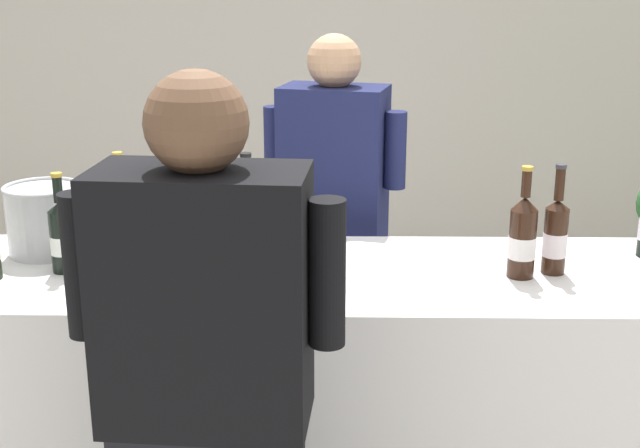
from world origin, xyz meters
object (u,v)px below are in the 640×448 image
Objects in this scene: wine_bottle_7 at (555,235)px; wine_bottle_9 at (522,237)px; wine_bottle_5 at (247,217)px; wine_bottle_6 at (62,236)px; wine_bottle_3 at (187,222)px; wine_bottle_0 at (206,210)px; wine_glass at (332,240)px; wine_bottle_4 at (122,222)px; person_server at (333,256)px; ice_bucket at (45,219)px; person_guest at (210,446)px.

wine_bottle_9 is at bearing -161.14° from wine_bottle_7.
wine_bottle_5 reaches higher than wine_bottle_6.
wine_bottle_3 is 0.98× the size of wine_bottle_9.
wine_bottle_0 reaches higher than wine_bottle_9.
wine_bottle_6 is 1.60× the size of wine_glass.
wine_bottle_5 is at bearing 18.76° from wine_bottle_4.
wine_bottle_9 is 0.95m from person_server.
wine_bottle_0 is 0.45m from wine_bottle_6.
wine_bottle_7 reaches higher than ice_bucket.
person_server is (0.92, 0.50, -0.30)m from ice_bucket.
wine_bottle_0 is at bearing 61.67° from wine_bottle_3.
ice_bucket is (-0.47, 0.06, -0.01)m from wine_bottle_3.
person_server is at bearing 50.66° from wine_bottle_3.
wine_bottle_5 is (0.13, -0.01, -0.02)m from wine_bottle_0.
wine_bottle_6 is 1.10m from person_server.
person_guest reaches higher than wine_bottle_7.
wine_bottle_3 is 0.20× the size of person_server.
wine_bottle_0 is 0.21× the size of person_server.
wine_glass is (0.81, -0.08, 0.02)m from wine_bottle_6.
wine_bottle_6 is (-0.40, -0.21, -0.03)m from wine_bottle_0.
wine_bottle_9 reaches higher than wine_bottle_7.
wine_bottle_5 is 0.97× the size of wine_bottle_7.
ice_bucket is at bearing -176.42° from wine_bottle_0.
wine_bottle_5 is 1.32× the size of ice_bucket.
person_server is at bearing 60.00° from wine_bottle_5.
wine_bottle_7 is at bearing -45.19° from person_server.
ice_bucket is at bearing -177.99° from wine_bottle_5.
wine_bottle_0 is 0.96m from person_guest.
person_guest is (-0.28, -0.61, -0.30)m from wine_glass.
wine_bottle_7 is at bearing 36.71° from person_guest.
wine_bottle_6 is at bearing 174.23° from wine_glass.
wine_glass is (0.41, -0.29, -0.01)m from wine_bottle_0.
person_guest is (0.53, -0.69, -0.28)m from wine_bottle_6.
wine_bottle_9 is (1.02, -0.14, 0.00)m from wine_bottle_3.
wine_bottle_0 is at bearing 27.28° from wine_bottle_6.
wine_bottle_4 is at bearing -161.24° from wine_bottle_5.
person_guest is (-0.94, -0.70, -0.29)m from wine_bottle_7.
person_guest is (-0.28, -1.37, 0.01)m from person_server.
wine_bottle_3 is 0.50m from wine_glass.
ice_bucket is at bearing 164.34° from wine_glass.
wine_bottle_4 reaches higher than wine_bottle_6.
person_server is (0.65, 0.61, -0.32)m from wine_bottle_4.
wine_bottle_3 is 0.20m from wine_bottle_5.
wine_bottle_7 is 0.20× the size of person_guest.
person_guest reaches higher than ice_bucket.
ice_bucket is (-1.59, 0.16, -0.00)m from wine_bottle_7.
wine_bottle_6 is (-0.36, -0.12, -0.01)m from wine_bottle_3.
wine_glass is at bearing -15.66° from ice_bucket.
wine_glass is 0.78× the size of ice_bucket.
wine_bottle_5 is 1.06× the size of wine_bottle_6.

